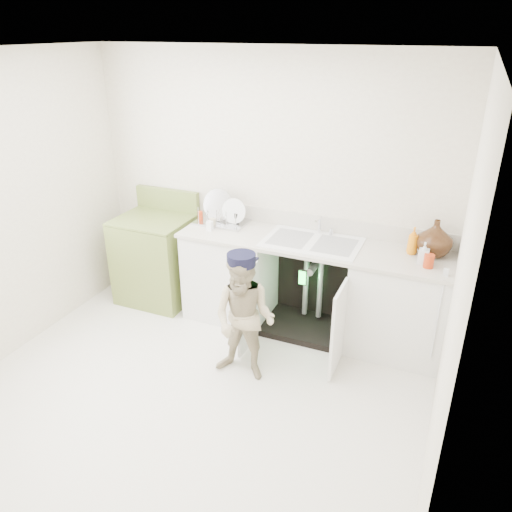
{
  "coord_description": "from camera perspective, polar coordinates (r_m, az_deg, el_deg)",
  "views": [
    {
      "loc": [
        1.68,
        -2.71,
        2.63
      ],
      "look_at": [
        0.22,
        0.7,
        0.92
      ],
      "focal_mm": 35.0,
      "sensor_mm": 36.0,
      "label": 1
    }
  ],
  "objects": [
    {
      "name": "ground",
      "position": [
        4.14,
        -6.91,
        -14.99
      ],
      "size": [
        3.5,
        3.5,
        0.0
      ],
      "primitive_type": "plane",
      "color": "silver",
      "rests_on": "ground"
    },
    {
      "name": "room_shell",
      "position": [
        3.48,
        -7.95,
        1.07
      ],
      "size": [
        6.0,
        5.5,
        1.26
      ],
      "color": "#EEE6CC",
      "rests_on": "ground"
    },
    {
      "name": "counter_run",
      "position": [
        4.61,
        6.5,
        -3.35
      ],
      "size": [
        2.44,
        1.02,
        1.21
      ],
      "color": "white",
      "rests_on": "ground"
    },
    {
      "name": "avocado_stove",
      "position": [
        5.25,
        -11.27,
        -0.17
      ],
      "size": [
        0.72,
        0.65,
        1.12
      ],
      "color": "olive",
      "rests_on": "ground"
    },
    {
      "name": "repair_worker",
      "position": [
        3.96,
        -1.34,
        -7.09
      ],
      "size": [
        0.6,
        0.73,
        1.09
      ],
      "rotation": [
        0.0,
        0.0,
        0.01
      ],
      "color": "#C9B890",
      "rests_on": "ground"
    }
  ]
}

